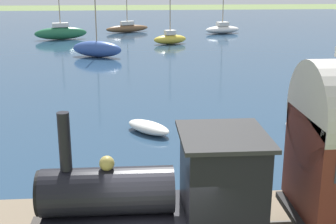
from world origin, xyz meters
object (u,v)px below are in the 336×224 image
Objects in this scene: steam_locomotive at (173,185)px; sailboat_yellow at (170,38)px; sailboat_green at (61,33)px; sailboat_white at (222,29)px; rowboat_near_shore at (148,127)px; rowboat_off_pier at (303,121)px; sailboat_brown at (127,28)px; sailboat_blue at (97,49)px.

steam_locomotive is 37.46m from sailboat_yellow.
sailboat_green reaches higher than steam_locomotive.
rowboat_near_shore is (-35.73, 10.10, -0.29)m from sailboat_white.
steam_locomotive is 12.71m from rowboat_off_pier.
sailboat_blue is (-17.46, 2.44, 0.17)m from sailboat_brown.
steam_locomotive is at bearing 158.40° from sailboat_yellow.
sailboat_green is 35.01m from rowboat_off_pier.
sailboat_blue is 20.66m from rowboat_near_shore.
rowboat_near_shore is (-27.50, 3.16, -0.30)m from sailboat_yellow.
sailboat_blue is 2.50× the size of rowboat_off_pier.
steam_locomotive is 2.36× the size of rowboat_near_shore.
sailboat_blue is 22.63m from rowboat_off_pier.
sailboat_brown is 37.80m from rowboat_near_shore.
steam_locomotive is 42.57m from sailboat_green.
sailboat_blue is 20.69m from sailboat_white.
steam_locomotive is 9.98m from rowboat_near_shore.
rowboat_off_pier is at bearing 160.08° from sailboat_white.
rowboat_near_shore reaches higher than rowboat_off_pier.
sailboat_yellow is at bearing -124.72° from sailboat_green.
sailboat_brown is at bearing 1.85° from steam_locomotive.
steam_locomotive reaches higher than rowboat_near_shore.
steam_locomotive is at bearing -130.39° from rowboat_near_shore.
rowboat_off_pier is (-35.15, 2.75, -0.35)m from sailboat_white.
rowboat_near_shore is (-37.78, -1.27, -0.27)m from sailboat_brown.
steam_locomotive is 46.62m from sailboat_white.
sailboat_green reaches higher than rowboat_near_shore.
sailboat_brown is 11.19m from sailboat_yellow.
sailboat_white is at bearing -19.93° from sailboat_blue.
sailboat_blue is at bearing 58.39° from rowboat_near_shore.
sailboat_white is at bearing -57.31° from sailboat_yellow.
rowboat_off_pier is (0.58, -7.34, -0.06)m from rowboat_near_shore.
sailboat_green is at bearing 11.77° from steam_locomotive.
steam_locomotive is 0.88× the size of sailboat_brown.
steam_locomotive is at bearing -150.56° from sailboat_blue.
rowboat_near_shore is at bearing 1.56° from steam_locomotive.
rowboat_off_pier is at bearing -167.44° from sailboat_green.
sailboat_white reaches higher than rowboat_near_shore.
sailboat_yellow reaches higher than steam_locomotive.
sailboat_green is (11.52, 4.71, 0.03)m from sailboat_blue.
steam_locomotive is at bearing 177.59° from sailboat_green.
sailboat_brown reaches higher than steam_locomotive.
rowboat_near_shore is at bearing 157.74° from sailboat_brown.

